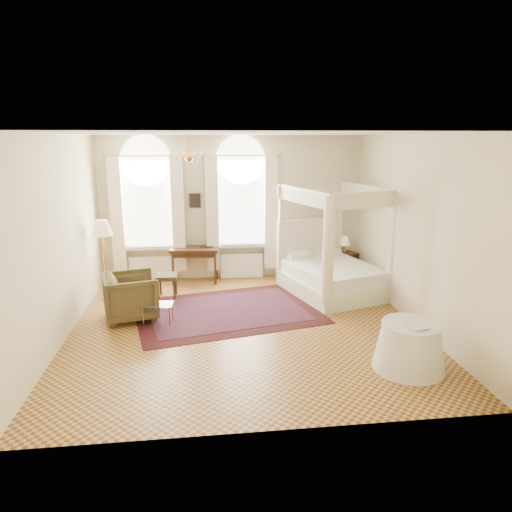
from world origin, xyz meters
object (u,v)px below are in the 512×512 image
at_px(armchair, 131,296).
at_px(side_table, 410,346).
at_px(canopy_bed, 333,270).
at_px(stool, 167,278).
at_px(writing_desk, 195,253).
at_px(nightstand, 347,265).
at_px(floor_lamp, 102,232).
at_px(coffee_table, 157,306).

bearing_deg(armchair, side_table, -133.55).
height_order(canopy_bed, stool, canopy_bed).
distance_m(stool, side_table, 5.06).
bearing_deg(canopy_bed, side_table, -87.15).
height_order(writing_desk, armchair, armchair).
height_order(writing_desk, stool, writing_desk).
height_order(stool, side_table, side_table).
height_order(nightstand, side_table, side_table).
xyz_separation_m(nightstand, side_table, (-0.50, -4.47, 0.04)).
distance_m(canopy_bed, floor_lamp, 4.82).
bearing_deg(side_table, stool, 136.35).
bearing_deg(floor_lamp, nightstand, 9.41).
xyz_separation_m(stool, armchair, (-0.57, -1.08, 0.01)).
height_order(nightstand, armchair, armchair).
xyz_separation_m(writing_desk, armchair, (-1.15, -2.08, -0.27)).
height_order(nightstand, stool, nightstand).
bearing_deg(writing_desk, armchair, -118.89).
relative_size(floor_lamp, side_table, 1.61).
relative_size(stool, floor_lamp, 0.30).
relative_size(canopy_bed, side_table, 2.44).
height_order(canopy_bed, floor_lamp, canopy_bed).
xyz_separation_m(writing_desk, stool, (-0.57, -1.00, -0.28)).
distance_m(stool, floor_lamp, 1.59).
bearing_deg(coffee_table, floor_lamp, 128.34).
bearing_deg(side_table, floor_lamp, 143.87).
xyz_separation_m(floor_lamp, side_table, (4.90, -3.57, -1.06)).
height_order(armchair, coffee_table, armchair).
bearing_deg(stool, side_table, -43.65).
distance_m(canopy_bed, nightstand, 1.33).
relative_size(writing_desk, side_table, 1.12).
bearing_deg(stool, coffee_table, -93.02).
relative_size(stool, coffee_table, 0.86).
bearing_deg(canopy_bed, floor_lamp, 177.13).
bearing_deg(nightstand, writing_desk, 179.68).
bearing_deg(writing_desk, coffee_table, -105.20).
xyz_separation_m(stool, coffee_table, (-0.07, -1.39, -0.08)).
relative_size(canopy_bed, writing_desk, 2.18).
height_order(armchair, side_table, armchair).
height_order(nightstand, floor_lamp, floor_lamp).
distance_m(canopy_bed, coffee_table, 3.78).
height_order(canopy_bed, coffee_table, canopy_bed).
bearing_deg(nightstand, armchair, -156.51).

